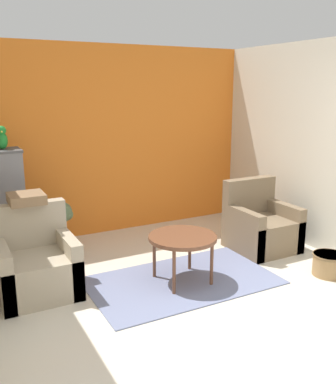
{
  "coord_description": "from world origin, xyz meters",
  "views": [
    {
      "loc": [
        -2.13,
        -2.45,
        2.03
      ],
      "look_at": [
        0.0,
        1.57,
        0.91
      ],
      "focal_mm": 40.0,
      "sensor_mm": 36.0,
      "label": 1
    }
  ],
  "objects_px": {
    "armchair_right": "(261,227)",
    "birdcage": "(8,210)",
    "armchair_left": "(36,266)",
    "wicker_basket": "(329,264)",
    "potted_plant": "(62,223)",
    "parrot": "(2,138)",
    "coffee_table": "(183,240)"
  },
  "relations": [
    {
      "from": "coffee_table",
      "to": "armchair_right",
      "type": "bearing_deg",
      "value": 15.48
    },
    {
      "from": "coffee_table",
      "to": "wicker_basket",
      "type": "distance_m",
      "value": 1.67
    },
    {
      "from": "armchair_right",
      "to": "birdcage",
      "type": "height_order",
      "value": "birdcage"
    },
    {
      "from": "armchair_right",
      "to": "birdcage",
      "type": "bearing_deg",
      "value": 158.61
    },
    {
      "from": "armchair_right",
      "to": "parrot",
      "type": "relative_size",
      "value": 3.2
    },
    {
      "from": "coffee_table",
      "to": "potted_plant",
      "type": "relative_size",
      "value": 1.1
    },
    {
      "from": "armchair_right",
      "to": "potted_plant",
      "type": "relative_size",
      "value": 1.34
    },
    {
      "from": "birdcage",
      "to": "wicker_basket",
      "type": "xyz_separation_m",
      "value": [
        3.02,
        -2.12,
        -0.49
      ]
    },
    {
      "from": "armchair_left",
      "to": "birdcage",
      "type": "xyz_separation_m",
      "value": [
        -0.09,
        1.04,
        0.33
      ]
    },
    {
      "from": "armchair_left",
      "to": "wicker_basket",
      "type": "relative_size",
      "value": 2.44
    },
    {
      "from": "coffee_table",
      "to": "parrot",
      "type": "xyz_separation_m",
      "value": [
        -1.51,
        1.51,
        0.99
      ]
    },
    {
      "from": "armchair_left",
      "to": "potted_plant",
      "type": "xyz_separation_m",
      "value": [
        0.51,
        0.96,
        0.09
      ]
    },
    {
      "from": "potted_plant",
      "to": "wicker_basket",
      "type": "relative_size",
      "value": 1.82
    },
    {
      "from": "armchair_right",
      "to": "wicker_basket",
      "type": "xyz_separation_m",
      "value": [
        0.14,
        -1.0,
        -0.15
      ]
    },
    {
      "from": "potted_plant",
      "to": "parrot",
      "type": "bearing_deg",
      "value": 172.8
    },
    {
      "from": "armchair_right",
      "to": "potted_plant",
      "type": "height_order",
      "value": "armchair_right"
    },
    {
      "from": "coffee_table",
      "to": "potted_plant",
      "type": "distance_m",
      "value": 1.7
    },
    {
      "from": "wicker_basket",
      "to": "armchair_right",
      "type": "bearing_deg",
      "value": 98.09
    },
    {
      "from": "armchair_left",
      "to": "parrot",
      "type": "relative_size",
      "value": 3.2
    },
    {
      "from": "potted_plant",
      "to": "wicker_basket",
      "type": "xyz_separation_m",
      "value": [
        2.42,
        -2.05,
        -0.24
      ]
    },
    {
      "from": "armchair_right",
      "to": "parrot",
      "type": "bearing_deg",
      "value": 158.57
    },
    {
      "from": "armchair_left",
      "to": "birdcage",
      "type": "height_order",
      "value": "birdcage"
    },
    {
      "from": "armchair_right",
      "to": "wicker_basket",
      "type": "distance_m",
      "value": 1.02
    },
    {
      "from": "coffee_table",
      "to": "armchair_left",
      "type": "height_order",
      "value": "armchair_left"
    },
    {
      "from": "armchair_left",
      "to": "parrot",
      "type": "bearing_deg",
      "value": 95.12
    },
    {
      "from": "birdcage",
      "to": "potted_plant",
      "type": "relative_size",
      "value": 2.04
    },
    {
      "from": "parrot",
      "to": "coffee_table",
      "type": "bearing_deg",
      "value": -44.95
    },
    {
      "from": "potted_plant",
      "to": "wicker_basket",
      "type": "height_order",
      "value": "potted_plant"
    },
    {
      "from": "armchair_left",
      "to": "wicker_basket",
      "type": "distance_m",
      "value": 3.13
    },
    {
      "from": "armchair_right",
      "to": "birdcage",
      "type": "distance_m",
      "value": 3.11
    },
    {
      "from": "coffee_table",
      "to": "wicker_basket",
      "type": "relative_size",
      "value": 2.0
    },
    {
      "from": "coffee_table",
      "to": "birdcage",
      "type": "relative_size",
      "value": 0.54
    }
  ]
}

